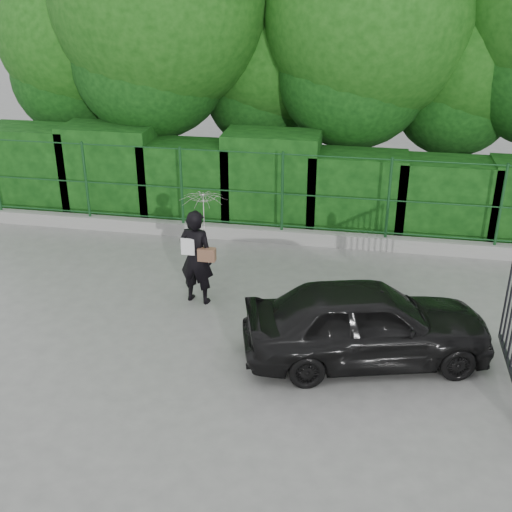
# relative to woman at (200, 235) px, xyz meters

# --- Properties ---
(ground) EXTENTS (80.00, 80.00, 0.00)m
(ground) POSITION_rel_woman_xyz_m (0.66, -1.50, -1.34)
(ground) COLOR gray
(kerb) EXTENTS (14.00, 0.25, 0.30)m
(kerb) POSITION_rel_woman_xyz_m (0.66, 3.00, -1.19)
(kerb) COLOR #9E9E99
(kerb) RESTS_ON ground
(fence) EXTENTS (14.13, 0.06, 1.80)m
(fence) POSITION_rel_woman_xyz_m (0.88, 3.00, -0.14)
(fence) COLOR #14421C
(fence) RESTS_ON kerb
(hedge) EXTENTS (14.20, 1.20, 2.26)m
(hedge) POSITION_rel_woman_xyz_m (0.42, 4.00, -0.32)
(hedge) COLOR black
(hedge) RESTS_ON ground
(trees) EXTENTS (17.10, 6.15, 8.08)m
(trees) POSITION_rel_woman_xyz_m (1.80, 6.23, 3.28)
(trees) COLOR black
(trees) RESTS_ON ground
(woman) EXTENTS (0.93, 0.85, 2.14)m
(woman) POSITION_rel_woman_xyz_m (0.00, 0.00, 0.00)
(woman) COLOR black
(woman) RESTS_ON ground
(car) EXTENTS (4.15, 2.52, 1.32)m
(car) POSITION_rel_woman_xyz_m (3.06, -1.39, -0.68)
(car) COLOR black
(car) RESTS_ON ground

